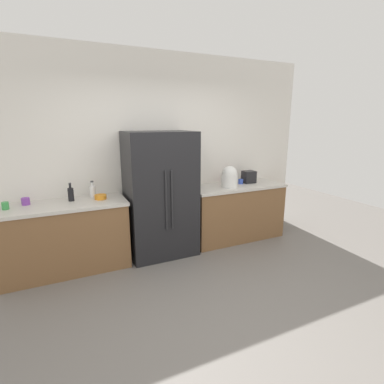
# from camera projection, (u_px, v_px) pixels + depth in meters

# --- Properties ---
(ground_plane) EXTENTS (10.33, 10.33, 0.00)m
(ground_plane) POSITION_uv_depth(u_px,v_px,m) (211.00, 307.00, 3.01)
(ground_plane) COLOR slate
(kitchen_back_panel) EXTENTS (5.16, 0.10, 2.87)m
(kitchen_back_panel) POSITION_uv_depth(u_px,v_px,m) (153.00, 153.00, 4.31)
(kitchen_back_panel) COLOR silver
(kitchen_back_panel) RESTS_ON ground_plane
(counter_left) EXTENTS (1.55, 0.65, 0.89)m
(counter_left) POSITION_uv_depth(u_px,v_px,m) (66.00, 237.00, 3.68)
(counter_left) COLOR brown
(counter_left) RESTS_ON ground_plane
(counter_right) EXTENTS (1.57, 0.65, 0.89)m
(counter_right) POSITION_uv_depth(u_px,v_px,m) (235.00, 211.00, 4.73)
(counter_right) COLOR brown
(counter_right) RESTS_ON ground_plane
(refrigerator) EXTENTS (0.94, 0.69, 1.76)m
(refrigerator) POSITION_uv_depth(u_px,v_px,m) (160.00, 195.00, 4.07)
(refrigerator) COLOR black
(refrigerator) RESTS_ON ground_plane
(toaster) EXTENTS (0.20, 0.17, 0.20)m
(toaster) POSITION_uv_depth(u_px,v_px,m) (249.00, 177.00, 4.78)
(toaster) COLOR black
(toaster) RESTS_ON counter_right
(rice_cooker) EXTENTS (0.25, 0.25, 0.33)m
(rice_cooker) POSITION_uv_depth(u_px,v_px,m) (229.00, 177.00, 4.44)
(rice_cooker) COLOR white
(rice_cooker) RESTS_ON counter_right
(bottle_a) EXTENTS (0.07, 0.07, 0.24)m
(bottle_a) POSITION_uv_depth(u_px,v_px,m) (71.00, 194.00, 3.68)
(bottle_a) COLOR black
(bottle_a) RESTS_ON counter_left
(bottle_b) EXTENTS (0.07, 0.07, 0.23)m
(bottle_b) POSITION_uv_depth(u_px,v_px,m) (93.00, 191.00, 3.83)
(bottle_b) COLOR white
(bottle_b) RESTS_ON counter_left
(cup_a) EXTENTS (0.08, 0.08, 0.08)m
(cup_a) POSITION_uv_depth(u_px,v_px,m) (241.00, 181.00, 4.71)
(cup_a) COLOR blue
(cup_a) RESTS_ON counter_right
(cup_b) EXTENTS (0.08, 0.08, 0.09)m
(cup_b) POSITION_uv_depth(u_px,v_px,m) (5.00, 206.00, 3.33)
(cup_b) COLOR green
(cup_b) RESTS_ON counter_left
(cup_c) EXTENTS (0.08, 0.08, 0.11)m
(cup_c) POSITION_uv_depth(u_px,v_px,m) (228.00, 181.00, 4.70)
(cup_c) COLOR red
(cup_c) RESTS_ON counter_right
(cup_d) EXTENTS (0.09, 0.09, 0.09)m
(cup_d) POSITION_uv_depth(u_px,v_px,m) (26.00, 201.00, 3.52)
(cup_d) COLOR purple
(cup_d) RESTS_ON counter_left
(bowl_a) EXTENTS (0.15, 0.15, 0.06)m
(bowl_a) POSITION_uv_depth(u_px,v_px,m) (101.00, 197.00, 3.78)
(bowl_a) COLOR orange
(bowl_a) RESTS_ON counter_left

